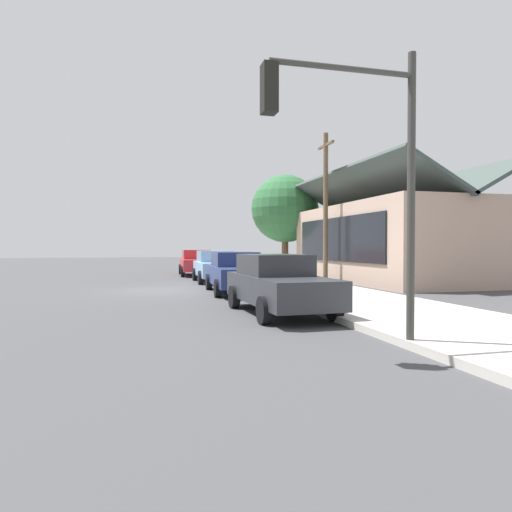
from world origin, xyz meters
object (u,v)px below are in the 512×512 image
at_px(car_cherry, 196,262).
at_px(fire_hydrant_red, 230,269).
at_px(shade_tree, 285,209).
at_px(car_charcoal, 278,283).
at_px(utility_pole_wooden, 326,204).
at_px(car_skyblue, 215,266).
at_px(traffic_light_main, 356,148).
at_px(car_navy, 236,272).

xyz_separation_m(car_cherry, fire_hydrant_red, (2.71, 1.57, -0.32)).
distance_m(shade_tree, fire_hydrant_red, 6.80).
xyz_separation_m(car_charcoal, utility_pole_wooden, (-9.79, 5.57, 3.11)).
xyz_separation_m(car_skyblue, traffic_light_main, (16.07, -0.32, 2.68)).
bearing_deg(fire_hydrant_red, shade_tree, 126.80).
xyz_separation_m(car_charcoal, traffic_light_main, (4.70, -0.09, 2.67)).
relative_size(shade_tree, utility_pole_wooden, 0.88).
bearing_deg(utility_pole_wooden, car_skyblue, -106.52).
relative_size(car_skyblue, utility_pole_wooden, 0.59).
bearing_deg(car_skyblue, traffic_light_main, 0.21).
distance_m(car_skyblue, traffic_light_main, 16.30).
bearing_deg(traffic_light_main, car_skyblue, 178.87).
distance_m(car_skyblue, car_navy, 5.54).
height_order(car_skyblue, car_navy, same).
bearing_deg(traffic_light_main, car_charcoal, 178.90).
bearing_deg(car_skyblue, car_cherry, -176.41).
relative_size(car_cherry, car_skyblue, 1.09).
height_order(car_cherry, shade_tree, shade_tree).
distance_m(car_navy, car_charcoal, 5.83).
relative_size(car_navy, utility_pole_wooden, 0.66).
distance_m(car_charcoal, shade_tree, 19.11).
bearing_deg(car_cherry, shade_tree, 99.09).
bearing_deg(car_cherry, car_skyblue, 5.20).
bearing_deg(car_charcoal, fire_hydrant_red, 172.19).
distance_m(shade_tree, traffic_light_main, 23.32).
distance_m(car_cherry, car_charcoal, 17.13).
xyz_separation_m(car_skyblue, car_navy, (5.54, -0.13, 0.00)).
xyz_separation_m(car_navy, traffic_light_main, (10.53, -0.19, 2.67)).
relative_size(car_cherry, shade_tree, 0.73).
relative_size(car_charcoal, fire_hydrant_red, 6.80).
bearing_deg(car_skyblue, fire_hydrant_red, 157.53).
relative_size(car_charcoal, utility_pole_wooden, 0.64).
bearing_deg(fire_hydrant_red, car_cherry, -149.89).
distance_m(car_charcoal, utility_pole_wooden, 11.68).
bearing_deg(car_skyblue, shade_tree, 139.01).
height_order(utility_pole_wooden, fire_hydrant_red, utility_pole_wooden).
bearing_deg(utility_pole_wooden, car_charcoal, -29.64).
bearing_deg(car_navy, fire_hydrant_red, 173.14).
relative_size(car_navy, shade_tree, 0.75).
distance_m(car_charcoal, fire_hydrant_red, 14.51).
height_order(car_skyblue, shade_tree, shade_tree).
bearing_deg(fire_hydrant_red, traffic_light_main, -4.96).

